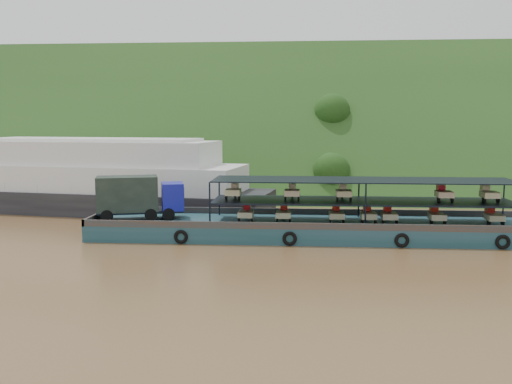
{
  "coord_description": "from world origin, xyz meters",
  "views": [
    {
      "loc": [
        1.65,
        -43.44,
        9.03
      ],
      "look_at": [
        -2.0,
        3.0,
        3.2
      ],
      "focal_mm": 40.0,
      "sensor_mm": 36.0,
      "label": 1
    }
  ],
  "objects": [
    {
      "name": "ground",
      "position": [
        0.0,
        0.0,
        0.0
      ],
      "size": [
        160.0,
        160.0,
        0.0
      ],
      "primitive_type": "plane",
      "color": "brown",
      "rests_on": "ground"
    },
    {
      "name": "hillside",
      "position": [
        0.0,
        36.0,
        0.0
      ],
      "size": [
        140.0,
        39.6,
        39.6
      ],
      "primitive_type": "cube",
      "rotation": [
        0.79,
        0.0,
        0.0
      ],
      "color": "#1F3C15",
      "rests_on": "ground"
    },
    {
      "name": "cargo_barge",
      "position": [
        1.61,
        0.69,
        1.15
      ],
      "size": [
        35.1,
        7.18,
        4.66
      ],
      "color": "#123C3F",
      "rests_on": "ground"
    },
    {
      "name": "passenger_ferry",
      "position": [
        -19.34,
        12.38,
        3.16
      ],
      "size": [
        37.05,
        14.58,
        7.31
      ],
      "rotation": [
        0.0,
        0.0,
        -0.16
      ],
      "color": "black",
      "rests_on": "ground"
    }
  ]
}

